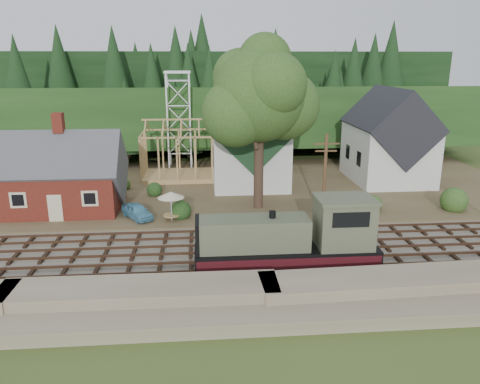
{
  "coord_description": "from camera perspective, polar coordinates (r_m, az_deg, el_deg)",
  "views": [
    {
      "loc": [
        -3.27,
        -32.12,
        14.04
      ],
      "look_at": [
        -0.07,
        6.0,
        3.0
      ],
      "focal_mm": 35.0,
      "sensor_mm": 36.0,
      "label": 1
    }
  ],
  "objects": [
    {
      "name": "ground",
      "position": [
        35.21,
        0.94,
        -7.41
      ],
      "size": [
        140.0,
        140.0,
        0.0
      ],
      "primitive_type": "plane",
      "color": "#384C1E",
      "rests_on": "ground"
    },
    {
      "name": "lattice_tower",
      "position": [
        60.32,
        -7.55,
        12.15
      ],
      "size": [
        3.2,
        3.2,
        12.12
      ],
      "color": "silver",
      "rests_on": "village_flat"
    },
    {
      "name": "ridge",
      "position": [
        91.27,
        -2.7,
        7.23
      ],
      "size": [
        80.0,
        20.0,
        12.0
      ],
      "primitive_type": "cube",
      "color": "black",
      "rests_on": "ground"
    },
    {
      "name": "railroad_bed",
      "position": [
        35.18,
        0.95,
        -7.29
      ],
      "size": [
        64.0,
        11.0,
        0.16
      ],
      "primitive_type": "cube",
      "color": "#726B5B",
      "rests_on": "ground"
    },
    {
      "name": "locomotive",
      "position": [
        32.04,
        6.57,
        -5.78
      ],
      "size": [
        12.25,
        3.06,
        4.89
      ],
      "color": "black",
      "rests_on": "railroad_bed"
    },
    {
      "name": "embankment",
      "position": [
        27.67,
        2.75,
        -14.41
      ],
      "size": [
        64.0,
        5.0,
        1.6
      ],
      "primitive_type": "cube",
      "color": "#7F7259",
      "rests_on": "ground"
    },
    {
      "name": "big_tree",
      "position": [
        42.73,
        2.59,
        10.95
      ],
      "size": [
        10.9,
        8.4,
        14.7
      ],
      "color": "#38281E",
      "rests_on": "village_flat"
    },
    {
      "name": "depot",
      "position": [
        46.25,
        -20.63,
        1.51
      ],
      "size": [
        10.8,
        7.41,
        9.0
      ],
      "color": "#571713",
      "rests_on": "village_flat"
    },
    {
      "name": "car_red",
      "position": [
        56.38,
        18.8,
        1.75
      ],
      "size": [
        4.81,
        3.78,
        1.22
      ],
      "primitive_type": "imported",
      "rotation": [
        0.0,
        0.0,
        1.1
      ],
      "color": "red",
      "rests_on": "village_flat"
    },
    {
      "name": "timber_frame",
      "position": [
        55.25,
        -7.56,
        4.71
      ],
      "size": [
        8.2,
        6.2,
        6.99
      ],
      "color": "tan",
      "rests_on": "village_flat"
    },
    {
      "name": "patio_set",
      "position": [
        40.84,
        -8.42,
        -0.49
      ],
      "size": [
        2.32,
        2.32,
        2.59
      ],
      "color": "silver",
      "rests_on": "village_flat"
    },
    {
      "name": "church",
      "position": [
        52.82,
        1.01,
        6.44
      ],
      "size": [
        8.4,
        15.17,
        13.0
      ],
      "color": "silver",
      "rests_on": "village_flat"
    },
    {
      "name": "hillside",
      "position": [
        75.51,
        -2.24,
        5.37
      ],
      "size": [
        70.0,
        28.96,
        12.74
      ],
      "primitive_type": "cube",
      "rotation": [
        -0.17,
        0.0,
        0.0
      ],
      "color": "#1E3F19",
      "rests_on": "ground"
    },
    {
      "name": "car_blue",
      "position": [
        42.36,
        -12.43,
        -2.29
      ],
      "size": [
        3.45,
        4.06,
        1.31
      ],
      "primitive_type": "imported",
      "rotation": [
        0.0,
        0.0,
        0.6
      ],
      "color": "#60ADCF",
      "rests_on": "village_flat"
    },
    {
      "name": "telegraph_pole_near",
      "position": [
        39.93,
        10.27,
        1.64
      ],
      "size": [
        2.2,
        0.28,
        8.0
      ],
      "color": "#4C331E",
      "rests_on": "ground"
    },
    {
      "name": "village_flat",
      "position": [
        52.11,
        -1.02,
        0.64
      ],
      "size": [
        64.0,
        26.0,
        0.3
      ],
      "primitive_type": "cube",
      "color": "brown",
      "rests_on": "ground"
    },
    {
      "name": "farmhouse",
      "position": [
        56.13,
        17.65,
        5.93
      ],
      "size": [
        8.4,
        10.8,
        10.6
      ],
      "color": "silver",
      "rests_on": "village_flat"
    }
  ]
}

